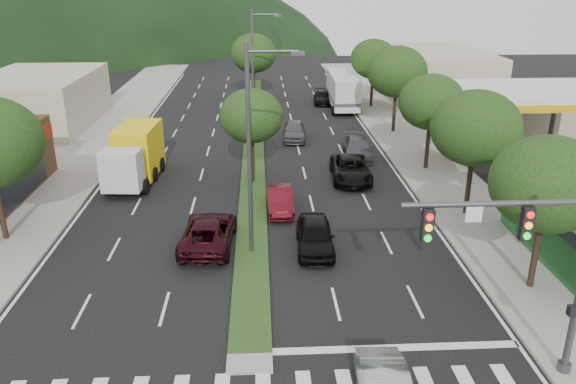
{
  "coord_description": "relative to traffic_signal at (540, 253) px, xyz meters",
  "views": [
    {
      "loc": [
        0.49,
        -16.51,
        12.59
      ],
      "look_at": [
        1.9,
        10.38,
        2.22
      ],
      "focal_mm": 35.0,
      "sensor_mm": 36.0,
      "label": 1
    }
  ],
  "objects": [
    {
      "name": "streetlight_near",
      "position": [
        -8.82,
        9.54,
        0.94
      ],
      "size": [
        2.6,
        0.25,
        10.0
      ],
      "color": "#47494C",
      "rests_on": "ground"
    },
    {
      "name": "gas_canopy",
      "position": [
        9.97,
        23.54,
        0.0
      ],
      "size": [
        12.2,
        8.2,
        5.25
      ],
      "color": "silver",
      "rests_on": "ground"
    },
    {
      "name": "streetlight_mid",
      "position": [
        -8.82,
        34.54,
        0.94
      ],
      "size": [
        2.6,
        0.25,
        10.0
      ],
      "color": "#47494C",
      "rests_on": "ground"
    },
    {
      "name": "car_queue_b",
      "position": [
        -1.31,
        24.7,
        -3.93
      ],
      "size": [
        2.42,
        5.1,
        1.44
      ],
      "primitive_type": "imported",
      "rotation": [
        0.0,
        0.0,
        -0.08
      ],
      "color": "#47474C",
      "rests_on": "ground"
    },
    {
      "name": "car_queue_d",
      "position": [
        -2.58,
        19.7,
        -3.9
      ],
      "size": [
        2.74,
        5.46,
        1.48
      ],
      "primitive_type": "imported",
      "rotation": [
        0.0,
        0.0,
        -0.05
      ],
      "color": "black",
      "rests_on": "ground"
    },
    {
      "name": "suv_maroon",
      "position": [
        -11.16,
        10.44,
        -3.91
      ],
      "size": [
        2.77,
        5.44,
        1.47
      ],
      "primitive_type": "imported",
      "rotation": [
        0.0,
        0.0,
        3.08
      ],
      "color": "black",
      "rests_on": "ground"
    },
    {
      "name": "sidewalk_right",
      "position": [
        3.47,
        26.54,
        -4.57
      ],
      "size": [
        5.0,
        90.0,
        0.15
      ],
      "primitive_type": "cube",
      "color": "gray",
      "rests_on": "ground"
    },
    {
      "name": "bldg_right_far",
      "position": [
        10.47,
        45.54,
        -2.05
      ],
      "size": [
        10.0,
        16.0,
        5.2
      ],
      "primitive_type": "cube",
      "color": "beige",
      "rests_on": "ground"
    },
    {
      "name": "tree_med_near",
      "position": [
        -9.03,
        19.54,
        -0.22
      ],
      "size": [
        4.0,
        4.0,
        6.02
      ],
      "color": "black",
      "rests_on": "median"
    },
    {
      "name": "car_queue_f",
      "position": [
        -1.81,
        43.69,
        -4.01
      ],
      "size": [
        2.11,
        4.53,
        1.28
      ],
      "primitive_type": "imported",
      "rotation": [
        0.0,
        0.0,
        -0.07
      ],
      "color": "black",
      "rests_on": "ground"
    },
    {
      "name": "sidewalk_left",
      "position": [
        -22.03,
        26.54,
        -4.57
      ],
      "size": [
        6.0,
        90.0,
        0.15
      ],
      "primitive_type": "cube",
      "color": "gray",
      "rests_on": "ground"
    },
    {
      "name": "ground",
      "position": [
        -9.03,
        1.54,
        -4.65
      ],
      "size": [
        160.0,
        160.0,
        0.0
      ],
      "primitive_type": "plane",
      "color": "black",
      "rests_on": "ground"
    },
    {
      "name": "tree_r_d",
      "position": [
        2.97,
        31.54,
        0.54
      ],
      "size": [
        5.0,
        5.0,
        7.17
      ],
      "color": "black",
      "rests_on": "sidewalk_right"
    },
    {
      "name": "tree_r_b",
      "position": [
        2.97,
        13.54,
        0.39
      ],
      "size": [
        4.8,
        4.8,
        6.94
      ],
      "color": "black",
      "rests_on": "sidewalk_right"
    },
    {
      "name": "median",
      "position": [
        -9.03,
        29.54,
        -4.59
      ],
      "size": [
        1.6,
        56.0,
        0.12
      ],
      "primitive_type": "cube",
      "color": "#1F3714",
      "rests_on": "ground"
    },
    {
      "name": "tree_med_far",
      "position": [
        -9.03,
        45.54,
        0.36
      ],
      "size": [
        4.8,
        4.8,
        6.94
      ],
      "color": "black",
      "rests_on": "median"
    },
    {
      "name": "traffic_signal",
      "position": [
        0.0,
        0.0,
        0.0
      ],
      "size": [
        6.12,
        0.4,
        7.0
      ],
      "color": "#47494C",
      "rests_on": "ground"
    },
    {
      "name": "tree_r_e",
      "position": [
        2.97,
        41.54,
        0.25
      ],
      "size": [
        4.6,
        4.6,
        6.71
      ],
      "color": "black",
      "rests_on": "sidewalk_right"
    },
    {
      "name": "box_truck",
      "position": [
        -16.66,
        20.5,
        -3.02
      ],
      "size": [
        3.08,
        7.1,
        3.43
      ],
      "rotation": [
        0.0,
        0.0,
        3.08
      ],
      "color": "silver",
      "rests_on": "ground"
    },
    {
      "name": "bldg_left_far",
      "position": [
        -28.03,
        35.54,
        -2.35
      ],
      "size": [
        9.0,
        14.0,
        4.6
      ],
      "primitive_type": "cube",
      "color": "beige",
      "rests_on": "ground"
    },
    {
      "name": "car_queue_c",
      "position": [
        -7.46,
        14.7,
        -3.97
      ],
      "size": [
        1.53,
        4.11,
        1.34
      ],
      "primitive_type": "imported",
      "rotation": [
        0.0,
        0.0,
        0.03
      ],
      "color": "#530D15",
      "rests_on": "ground"
    },
    {
      "name": "motorhome",
      "position": [
        -0.03,
        41.46,
        -2.83
      ],
      "size": [
        2.98,
        8.94,
        3.41
      ],
      "rotation": [
        0.0,
        0.0,
        -0.02
      ],
      "color": "silver",
      "rests_on": "ground"
    },
    {
      "name": "car_queue_e",
      "position": [
        -5.7,
        29.7,
        -3.88
      ],
      "size": [
        2.12,
        4.63,
        1.54
      ],
      "primitive_type": "imported",
      "rotation": [
        0.0,
        0.0,
        -0.07
      ],
      "color": "#505055",
      "rests_on": "ground"
    },
    {
      "name": "tree_r_c",
      "position": [
        2.97,
        21.54,
        0.1
      ],
      "size": [
        4.4,
        4.4,
        6.48
      ],
      "color": "black",
      "rests_on": "sidewalk_right"
    },
    {
      "name": "car_queue_a",
      "position": [
        -5.93,
        9.7,
        -3.9
      ],
      "size": [
        1.93,
        4.46,
        1.5
      ],
      "primitive_type": "imported",
      "rotation": [
        0.0,
        0.0,
        -0.04
      ],
      "color": "black",
      "rests_on": "ground"
    },
    {
      "name": "tree_r_a",
      "position": [
        2.97,
        5.54,
        0.17
      ],
      "size": [
        4.6,
        4.6,
        6.63
      ],
      "color": "black",
      "rests_on": "sidewalk_right"
    }
  ]
}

